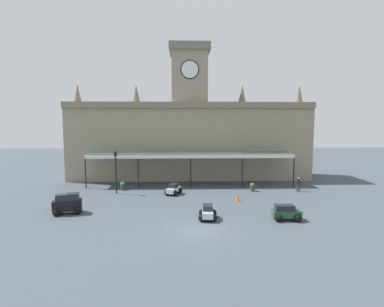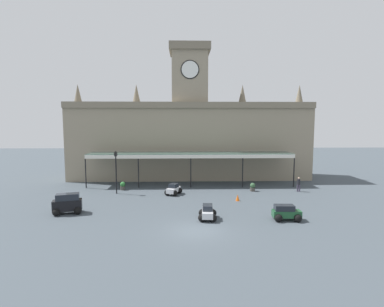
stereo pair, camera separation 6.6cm
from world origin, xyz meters
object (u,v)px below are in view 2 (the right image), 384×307
(pedestrian_near_entrance, at_px, (299,184))
(car_black_van, at_px, (67,205))
(car_green_estate, at_px, (286,213))
(planter_near_kerb, at_px, (123,186))
(victorian_lamppost, at_px, (116,167))
(planter_by_canopy, at_px, (253,187))
(car_white_sedan, at_px, (173,190))
(car_silver_sedan, at_px, (208,213))
(traffic_cone, at_px, (238,198))

(pedestrian_near_entrance, bearing_deg, car_black_van, -161.71)
(car_black_van, distance_m, car_green_estate, 18.61)
(planter_near_kerb, bearing_deg, victorian_lamppost, -99.58)
(car_green_estate, distance_m, planter_by_canopy, 10.36)
(victorian_lamppost, bearing_deg, pedestrian_near_entrance, 1.21)
(car_black_van, distance_m, planter_near_kerb, 9.60)
(car_green_estate, distance_m, victorian_lamppost, 18.65)
(car_white_sedan, bearing_deg, planter_near_kerb, 158.53)
(pedestrian_near_entrance, relative_size, planter_near_kerb, 1.74)
(car_green_estate, height_order, planter_by_canopy, car_green_estate)
(car_black_van, bearing_deg, car_white_sedan, 36.83)
(pedestrian_near_entrance, bearing_deg, car_green_estate, -115.88)
(car_black_van, height_order, pedestrian_near_entrance, car_black_van)
(car_silver_sedan, bearing_deg, traffic_cone, 58.35)
(victorian_lamppost, xyz_separation_m, planter_by_canopy, (15.45, 0.78, -2.49))
(car_silver_sedan, distance_m, traffic_cone, 6.68)
(car_black_van, bearing_deg, pedestrian_near_entrance, 18.29)
(car_white_sedan, xyz_separation_m, planter_near_kerb, (-6.05, 2.38, -0.01))
(pedestrian_near_entrance, relative_size, planter_by_canopy, 1.74)
(car_green_estate, relative_size, car_silver_sedan, 1.08)
(car_black_van, xyz_separation_m, car_white_sedan, (9.01, 6.75, -0.30))
(car_silver_sedan, height_order, victorian_lamppost, victorian_lamppost)
(car_white_sedan, bearing_deg, victorian_lamppost, 175.27)
(car_green_estate, height_order, traffic_cone, car_green_estate)
(car_white_sedan, relative_size, car_green_estate, 0.97)
(pedestrian_near_entrance, bearing_deg, car_silver_sedan, -139.62)
(car_black_van, xyz_separation_m, victorian_lamppost, (2.65, 7.27, 2.17))
(car_black_van, xyz_separation_m, car_silver_sedan, (12.10, -1.83, -0.30))
(planter_by_canopy, distance_m, planter_near_kerb, 15.17)
(pedestrian_near_entrance, bearing_deg, planter_by_canopy, 176.18)
(victorian_lamppost, distance_m, planter_near_kerb, 3.12)
(car_white_sedan, bearing_deg, pedestrian_near_entrance, 3.85)
(pedestrian_near_entrance, xyz_separation_m, planter_by_canopy, (-5.23, 0.35, -0.42))
(car_silver_sedan, distance_m, pedestrian_near_entrance, 14.73)
(car_white_sedan, bearing_deg, traffic_cone, -23.70)
(pedestrian_near_entrance, bearing_deg, victorian_lamppost, -178.79)
(car_silver_sedan, xyz_separation_m, planter_by_canopy, (5.99, 9.89, -0.01))
(car_white_sedan, relative_size, planter_by_canopy, 2.32)
(car_green_estate, xyz_separation_m, traffic_cone, (-2.86, 6.14, -0.24))
(planter_near_kerb, bearing_deg, traffic_cone, -22.64)
(car_green_estate, distance_m, car_silver_sedan, 6.38)
(car_green_estate, bearing_deg, planter_by_canopy, 92.09)
(planter_by_canopy, relative_size, planter_near_kerb, 1.00)
(car_black_van, relative_size, planter_near_kerb, 2.67)
(car_black_van, distance_m, victorian_lamppost, 8.04)
(car_white_sedan, relative_size, car_silver_sedan, 1.06)
(pedestrian_near_entrance, xyz_separation_m, planter_near_kerb, (-20.36, 1.42, -0.42))
(car_green_estate, height_order, victorian_lamppost, victorian_lamppost)
(car_white_sedan, bearing_deg, planter_by_canopy, 8.21)
(traffic_cone, bearing_deg, car_white_sedan, 156.30)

